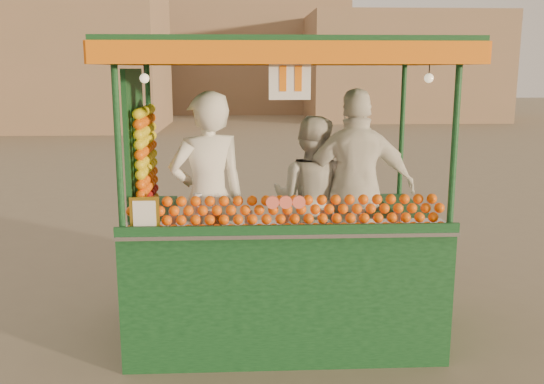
{
  "coord_description": "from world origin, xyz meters",
  "views": [
    {
      "loc": [
        -0.74,
        -5.41,
        2.43
      ],
      "look_at": [
        -0.48,
        -0.1,
        1.34
      ],
      "focal_mm": 39.49,
      "sensor_mm": 36.0,
      "label": 1
    }
  ],
  "objects_px": {
    "vendor_middle": "(311,199)",
    "vendor_right": "(357,189)",
    "vendor_left": "(208,200)",
    "juice_cart": "(274,245)"
  },
  "relations": [
    {
      "from": "vendor_middle",
      "to": "juice_cart",
      "type": "bearing_deg",
      "value": 79.79
    },
    {
      "from": "vendor_middle",
      "to": "vendor_right",
      "type": "height_order",
      "value": "vendor_right"
    },
    {
      "from": "vendor_left",
      "to": "vendor_middle",
      "type": "xyz_separation_m",
      "value": [
        1.0,
        0.57,
        -0.13
      ]
    },
    {
      "from": "juice_cart",
      "to": "vendor_middle",
      "type": "relative_size",
      "value": 1.76
    },
    {
      "from": "vendor_left",
      "to": "vendor_right",
      "type": "height_order",
      "value": "vendor_right"
    },
    {
      "from": "vendor_left",
      "to": "vendor_right",
      "type": "bearing_deg",
      "value": 173.96
    },
    {
      "from": "vendor_right",
      "to": "vendor_middle",
      "type": "bearing_deg",
      "value": -20.68
    },
    {
      "from": "vendor_left",
      "to": "vendor_right",
      "type": "distance_m",
      "value": 1.48
    },
    {
      "from": "juice_cart",
      "to": "vendor_middle",
      "type": "height_order",
      "value": "juice_cart"
    },
    {
      "from": "juice_cart",
      "to": "vendor_right",
      "type": "height_order",
      "value": "juice_cart"
    }
  ]
}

